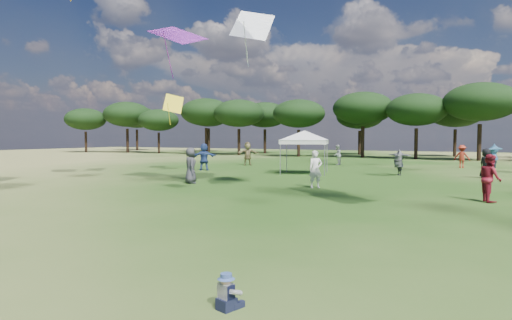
% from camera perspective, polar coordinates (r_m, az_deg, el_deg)
% --- Properties ---
extents(tree_line, '(108.78, 17.63, 7.77)m').
position_cam_1_polar(tree_line, '(50.09, 26.69, 6.33)').
color(tree_line, black).
rests_on(tree_line, ground).
extents(tent_left, '(5.58, 5.58, 3.03)m').
position_cam_1_polar(tent_left, '(27.14, 6.51, 3.66)').
color(tent_left, gray).
rests_on(tent_left, ground).
extents(toddler, '(0.37, 0.40, 0.50)m').
position_cam_1_polar(toddler, '(6.08, -3.84, -17.31)').
color(toddler, black).
rests_on(toddler, ground).
extents(festival_crowd, '(28.83, 20.80, 1.91)m').
position_cam_1_polar(festival_crowd, '(28.42, 16.43, 0.06)').
color(festival_crowd, black).
rests_on(festival_crowd, ground).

